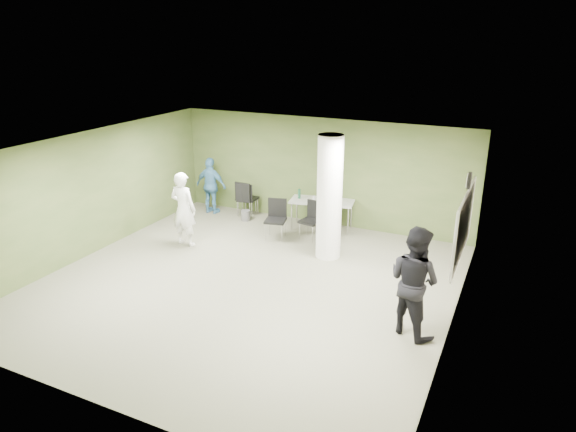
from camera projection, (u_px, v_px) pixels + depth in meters
The scene contains 17 objects.
floor at pixel (247, 284), 10.45m from camera, with size 8.00×8.00×0.00m, color #545442.
ceiling at pixel (242, 149), 9.50m from camera, with size 8.00×8.00×0.00m, color white.
wall_back at pixel (321, 172), 13.38m from camera, with size 8.00×0.02×2.80m, color #3B4F25.
wall_left at pixel (91, 193), 11.58m from camera, with size 0.02×8.00×2.80m, color #3B4F25.
wall_right_cream at pixel (458, 255), 8.37m from camera, with size 0.02×8.00×2.80m, color beige.
column at pixel (329, 198), 11.27m from camera, with size 0.56×0.56×2.80m, color silver.
whiteboard at pixel (463, 225), 9.39m from camera, with size 0.05×2.30×1.30m.
wall_clock at pixel (469, 181), 9.10m from camera, with size 0.06×0.32×0.32m.
folding_table at pixel (321, 202), 13.14m from camera, with size 1.72×0.99×1.02m.
wastebasket at pixel (246, 215), 13.91m from camera, with size 0.25×0.25×0.28m, color #4C4C4C.
chair_back_left at pixel (246, 197), 14.11m from camera, with size 0.57×0.57×0.95m.
chair_back_right at pixel (245, 196), 14.09m from camera, with size 0.53×0.53×0.99m.
chair_table_left at pixel (276, 216), 12.62m from camera, with size 0.59×0.59×0.98m.
chair_table_right at pixel (312, 217), 12.61m from camera, with size 0.54×0.54×0.94m.
woman_white at pixel (183, 209), 12.09m from camera, with size 0.66×0.43×1.80m, color silver.
man_black at pixel (414, 281), 8.46m from camera, with size 0.93×0.73×1.92m, color black.
man_blue at pixel (211, 186), 14.29m from camera, with size 0.93×0.39×1.59m, color teal.
Camera 1 is at (4.75, -8.10, 4.84)m, focal length 32.00 mm.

